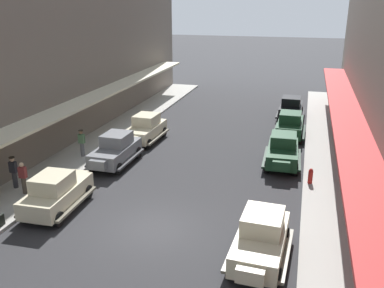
# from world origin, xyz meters

# --- Properties ---
(ground_plane) EXTENTS (200.00, 200.00, 0.00)m
(ground_plane) POSITION_xyz_m (0.00, 0.00, 0.00)
(ground_plane) COLOR #2D2D30
(sidewalk_left) EXTENTS (3.00, 60.00, 0.15)m
(sidewalk_left) POSITION_xyz_m (-7.50, 0.00, 0.07)
(sidewalk_left) COLOR #A8A59E
(sidewalk_left) RESTS_ON ground
(sidewalk_right) EXTENTS (3.00, 60.00, 0.15)m
(sidewalk_right) POSITION_xyz_m (7.50, 0.00, 0.07)
(sidewalk_right) COLOR #A8A59E
(sidewalk_right) RESTS_ON ground
(parked_car_0) EXTENTS (2.17, 4.27, 1.84)m
(parked_car_0) POSITION_xyz_m (4.86, 14.30, 0.94)
(parked_car_0) COLOR #193D23
(parked_car_0) RESTS_ON ground
(parked_car_1) EXTENTS (2.26, 4.30, 1.84)m
(parked_car_1) POSITION_xyz_m (-4.62, 10.66, 0.94)
(parked_car_1) COLOR beige
(parked_car_1) RESTS_ON ground
(parked_car_2) EXTENTS (2.16, 4.27, 1.84)m
(parked_car_2) POSITION_xyz_m (-4.74, 6.27, 0.94)
(parked_car_2) COLOR slate
(parked_car_2) RESTS_ON ground
(parked_car_3) EXTENTS (2.21, 4.29, 1.84)m
(parked_car_3) POSITION_xyz_m (4.68, 19.30, 0.94)
(parked_car_3) COLOR black
(parked_car_3) RESTS_ON ground
(parked_car_4) EXTENTS (2.29, 4.31, 1.84)m
(parked_car_4) POSITION_xyz_m (4.60, -0.97, 0.94)
(parked_car_4) COLOR beige
(parked_car_4) RESTS_ON ground
(parked_car_5) EXTENTS (2.25, 4.30, 1.84)m
(parked_car_5) POSITION_xyz_m (4.73, 8.81, 0.94)
(parked_car_5) COLOR #193D23
(parked_car_5) RESTS_ON ground
(parked_car_6) EXTENTS (2.28, 4.31, 1.84)m
(parked_car_6) POSITION_xyz_m (-4.87, 0.37, 0.94)
(parked_car_6) COLOR beige
(parked_car_6) RESTS_ON ground
(fire_hydrant) EXTENTS (0.24, 0.24, 0.82)m
(fire_hydrant) POSITION_xyz_m (6.35, 6.24, 0.56)
(fire_hydrant) COLOR #B21E19
(fire_hydrant) RESTS_ON sidewalk_right
(pedestrian_0) EXTENTS (0.36, 0.28, 1.67)m
(pedestrian_0) POSITION_xyz_m (-8.12, 1.62, 1.01)
(pedestrian_0) COLOR #2D2D33
(pedestrian_0) RESTS_ON sidewalk_left
(pedestrian_1) EXTENTS (0.36, 0.24, 1.64)m
(pedestrian_1) POSITION_xyz_m (8.24, 17.66, 0.99)
(pedestrian_1) COLOR #2D2D33
(pedestrian_1) RESTS_ON sidewalk_right
(pedestrian_2) EXTENTS (0.36, 0.28, 1.67)m
(pedestrian_2) POSITION_xyz_m (-7.12, 6.57, 1.01)
(pedestrian_2) COLOR slate
(pedestrian_2) RESTS_ON sidewalk_left
(pedestrian_3) EXTENTS (0.36, 0.24, 1.64)m
(pedestrian_3) POSITION_xyz_m (-7.23, 1.17, 0.99)
(pedestrian_3) COLOR #4C4238
(pedestrian_3) RESTS_ON sidewalk_left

